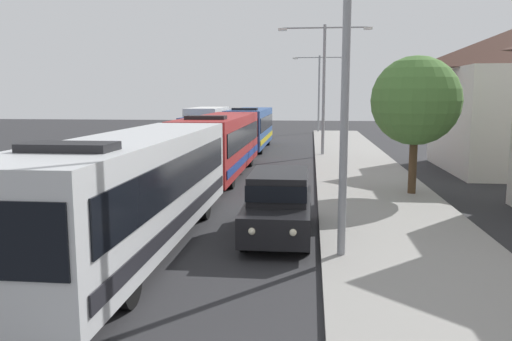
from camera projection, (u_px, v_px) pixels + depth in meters
The scene contains 9 objects.
bus_lead at pixel (137, 187), 13.53m from camera, with size 2.58×12.36×3.21m.
bus_second_in_line at pixel (221, 143), 26.07m from camera, with size 2.58×12.20×3.21m.
bus_middle at pixel (250, 127), 38.73m from camera, with size 2.58×10.86×3.21m.
white_suv at pixel (279, 202), 14.81m from camera, with size 1.86×4.91×1.90m.
box_truck_oncoming at pixel (206, 127), 38.30m from camera, with size 2.35×8.08×3.15m.
streetlamp_near at pixel (347, 38), 11.98m from camera, with size 5.35×0.28×8.78m.
streetlamp_mid at pixel (324, 76), 33.52m from camera, with size 6.09×0.28×8.50m.
streetlamp_far at pixel (319, 85), 55.07m from camera, with size 5.76×0.28×8.15m.
roadside_tree at pixel (416, 101), 20.16m from camera, with size 3.54×3.54×5.50m.
Camera 1 is at (3.30, -2.58, 4.11)m, focal length 35.68 mm.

